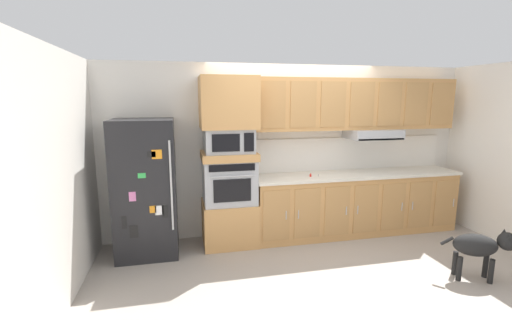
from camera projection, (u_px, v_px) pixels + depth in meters
name	position (u px, v px, depth m)	size (l,w,h in m)	color
ground_plane	(316.00, 259.00, 4.37)	(9.60, 9.60, 0.00)	#9E9389
back_kitchen_wall	(290.00, 150.00, 5.22)	(6.20, 0.12, 2.50)	silver
side_panel_left	(65.00, 174.00, 3.55)	(0.12, 7.10, 2.50)	silver
side_panel_right	(509.00, 155.00, 4.75)	(0.12, 7.10, 2.50)	white
refrigerator	(146.00, 188.00, 4.42)	(0.76, 0.73, 1.76)	black
oven_base_cabinet	(230.00, 222.00, 4.83)	(0.74, 0.62, 0.60)	tan
built_in_oven	(229.00, 181.00, 4.72)	(0.70, 0.62, 0.60)	#A8AAAF
appliance_mid_shelf	(229.00, 156.00, 4.66)	(0.74, 0.62, 0.10)	tan
microwave	(229.00, 140.00, 4.62)	(0.64, 0.54, 0.32)	#A8AAAF
appliance_upper_cabinet	(228.00, 102.00, 4.53)	(0.74, 0.62, 0.68)	tan
lower_cabinet_run	(355.00, 204.00, 5.21)	(3.09, 0.63, 0.88)	tan
countertop_slab	(357.00, 174.00, 5.13)	(3.13, 0.64, 0.04)	silver
backsplash_panel	(348.00, 153.00, 5.36)	(3.13, 0.02, 0.50)	white
upper_cabinet_with_hood	(357.00, 106.00, 5.08)	(3.09, 0.48, 0.88)	tan
screwdriver	(311.00, 175.00, 4.91)	(0.16, 0.15, 0.03)	red
dog	(482.00, 246.00, 3.82)	(0.79, 0.43, 0.59)	black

